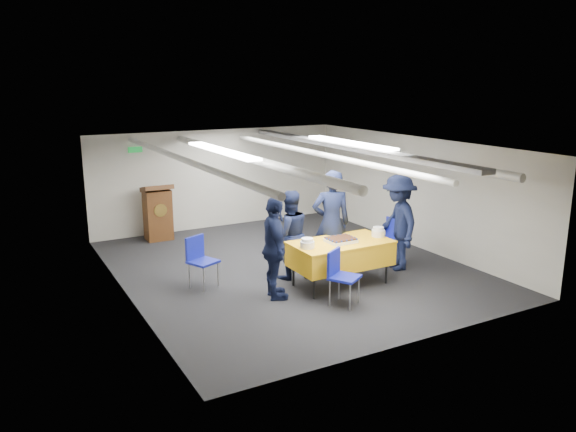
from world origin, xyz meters
The scene contains 14 objects.
ground centered at (0.00, 0.00, 0.00)m, with size 7.00×7.00×0.00m, color black.
room_shell centered at (0.09, 0.41, 1.81)m, with size 6.00×7.00×2.30m.
serving_table centered at (0.32, -1.21, 0.56)m, with size 1.70×0.92×0.77m.
sheet_cake centered at (0.30, -1.25, 0.81)m, with size 0.48×0.37×0.09m.
plate_stack_left centered at (-0.37, -1.26, 0.84)m, with size 0.23×0.23×0.16m.
plate_stack_right centered at (1.07, -1.26, 0.85)m, with size 0.23×0.23×0.17m.
podium centered at (-1.60, 3.05, 0.61)m, with size 0.62×0.53×1.25m.
chair_near centered at (-0.16, -1.91, 0.53)m, with size 0.58×0.58×0.87m.
chair_right centered at (1.76, -0.68, 0.53)m, with size 0.45×0.45×0.87m.
chair_left centered at (-1.80, -0.13, 0.53)m, with size 0.56×0.56×0.87m.
sailor_a centered at (0.47, -0.67, 0.95)m, with size 0.69×0.46×1.90m, color black.
sailor_b centered at (-0.27, -0.48, 0.79)m, with size 0.77×0.60×1.58m, color black.
sailor_c centered at (-0.93, -1.21, 0.83)m, with size 0.97×0.41×1.66m, color black.
sailor_d centered at (1.72, -1.01, 0.88)m, with size 1.14×0.66×1.77m, color black.
Camera 1 is at (-4.84, -8.75, 3.44)m, focal length 35.00 mm.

